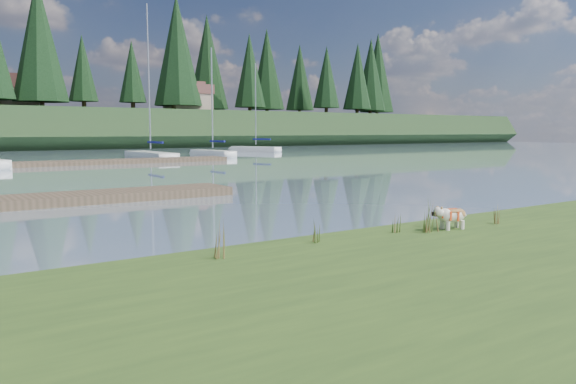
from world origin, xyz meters
TOP-DOWN VIEW (x-y plane):
  - ground at (0.00, 30.00)m, footprint 200.00×200.00m
  - bank at (0.00, -6.00)m, footprint 60.00×9.00m
  - bulldog at (3.27, -2.61)m, footprint 0.81×0.42m
  - dock_far at (2.00, 30.00)m, footprint 26.00×2.20m
  - sailboat_bg_3 at (11.26, 36.23)m, footprint 1.90×8.83m
  - sailboat_bg_4 at (17.33, 36.62)m, footprint 1.97×6.68m
  - sailboat_bg_5 at (26.60, 44.60)m, footprint 3.87×6.83m
  - weed_0 at (0.17, -2.14)m, footprint 0.17×0.14m
  - weed_1 at (2.03, -2.24)m, footprint 0.17×0.14m
  - weed_2 at (2.69, -2.56)m, footprint 0.17×0.14m
  - weed_3 at (-1.87, -2.29)m, footprint 0.17×0.14m
  - weed_4 at (2.48, -2.57)m, footprint 0.17×0.14m
  - weed_5 at (4.62, -2.72)m, footprint 0.17×0.14m
  - mud_lip at (0.00, -1.60)m, footprint 60.00×0.50m
  - conifer_5 at (15.00, 70.00)m, footprint 3.96×3.96m
  - conifer_6 at (28.00, 68.00)m, footprint 7.04×7.04m
  - conifer_7 at (42.00, 71.00)m, footprint 5.28×5.28m
  - conifer_8 at (55.00, 67.00)m, footprint 4.62×4.62m
  - conifer_9 at (68.00, 70.00)m, footprint 5.94×5.94m
  - house_1 at (6.00, 71.00)m, footprint 6.30×5.30m
  - house_2 at (30.00, 69.00)m, footprint 6.30×5.30m

SIDE VIEW (x-z plane):
  - ground at x=0.00m, z-range 0.00..0.00m
  - mud_lip at x=0.00m, z-range 0.00..0.14m
  - dock_far at x=2.00m, z-range 0.00..0.30m
  - bank at x=0.00m, z-range 0.00..0.35m
  - sailboat_bg_5 at x=26.60m, z-range -4.63..5.27m
  - sailboat_bg_3 at x=11.26m, z-range -6.10..6.74m
  - sailboat_bg_4 at x=17.33m, z-range -4.60..5.26m
  - weed_1 at x=2.03m, z-range 0.32..0.74m
  - weed_4 at x=2.48m, z-range 0.31..0.78m
  - weed_0 at x=0.17m, z-range 0.31..0.82m
  - weed_5 at x=4.62m, z-range 0.31..0.86m
  - weed_3 at x=-1.87m, z-range 0.30..0.92m
  - bulldog at x=3.27m, z-range 0.41..0.89m
  - weed_2 at x=2.69m, z-range 0.29..1.01m
  - house_1 at x=6.00m, z-range 4.99..9.64m
  - house_2 at x=30.00m, z-range 4.99..9.64m
  - conifer_5 at x=15.00m, z-range 5.65..16.00m
  - conifer_8 at x=55.00m, z-range 5.62..17.40m
  - conifer_7 at x=42.00m, z-range 5.59..18.79m
  - conifer_9 at x=68.00m, z-range 5.55..20.18m
  - conifer_6 at x=28.00m, z-range 5.49..22.49m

